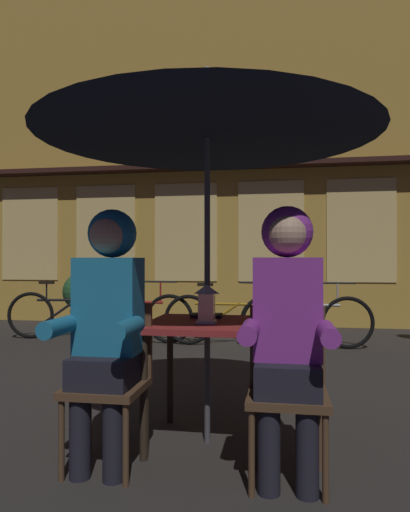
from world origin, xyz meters
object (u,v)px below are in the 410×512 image
Objects in this scene: bicycle_second at (132,317)px; book at (207,316)px; patio_umbrella at (207,107)px; person_left_hooded at (107,310)px; chair_left at (111,374)px; potted_plant at (82,296)px; bicycle_fourth at (306,321)px; chair_right at (287,381)px; bicycle_nearest at (66,314)px; person_right_hooded at (287,313)px; bicycle_third at (227,319)px; cafe_table at (207,338)px; lantern at (207,303)px.

bicycle_second is 8.40× the size of book.
person_left_hooded is (-0.48, -0.43, -1.21)m from patio_umbrella.
chair_left is at bearing 90.00° from person_left_hooded.
bicycle_second is at bearing -37.01° from potted_plant.
bicycle_fourth is at bearing 70.99° from chair_left.
bicycle_nearest is at bearing 129.16° from chair_right.
person_right_hooded is at bearing -55.12° from potted_plant.
patio_umbrella is at bearing 138.43° from person_right_hooded.
person_right_hooded is 0.83× the size of bicycle_third.
bicycle_third is at bearing 86.46° from person_left_hooded.
bicycle_second and bicycle_fourth have the same top height.
person_right_hooded is (0.96, -0.06, 0.36)m from chair_left.
bicycle_nearest is (-2.10, 3.76, -0.14)m from chair_left.
bicycle_third and bicycle_fourth have the same top height.
person_right_hooded reaches higher than book.
bicycle_nearest is (-2.58, 3.39, -0.29)m from cafe_table.
patio_umbrella is 1.37× the size of bicycle_second.
patio_umbrella is 1.65× the size of person_right_hooded.
bicycle_second is (-1.55, 3.23, -0.29)m from cafe_table.
potted_plant reaches higher than bicycle_nearest.
chair_left is 0.52× the size of bicycle_second.
bicycle_third is (-0.74, 3.55, -0.14)m from chair_right.
bicycle_nearest is (-3.06, 3.82, -0.50)m from person_right_hooded.
chair_right is 4.85m from bicycle_nearest.
bicycle_second is at bearing 177.77° from bicycle_third.
patio_umbrella reaches higher than chair_right.
potted_plant reaches higher than bicycle_second.
person_left_hooded is at bearing -61.16° from bicycle_nearest.
bicycle_fourth is (0.27, 3.63, -0.50)m from person_right_hooded.
bicycle_fourth is at bearing 85.71° from person_right_hooded.
potted_plant reaches higher than chair_right.
person_left_hooded is 0.83× the size of bicycle_third.
patio_umbrella reaches higher than bicycle_third.
lantern reaches higher than bicycle_nearest.
person_left_hooded reaches higher than bicycle_third.
person_left_hooded reaches higher than book.
bicycle_third is (0.22, 3.55, -0.14)m from chair_left.
cafe_table is 4.84m from potted_plant.
lantern is 4.92m from potted_plant.
patio_umbrella is at bearing 0.00° from cafe_table.
lantern is at bearing -57.32° from potted_plant.
chair_right is at bearing -78.26° from bicycle_third.
bicycle_third is at bearing 94.67° from lantern.
patio_umbrella reaches higher than person_left_hooded.
chair_right is at bearing -54.78° from potted_plant.
chair_left is 3.75m from bicycle_second.
lantern is 1.16× the size of book.
bicycle_fourth is (1.01, 0.03, 0.00)m from bicycle_third.
chair_left is at bearing 176.61° from person_right_hooded.
bicycle_second is at bearing 115.20° from lantern.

